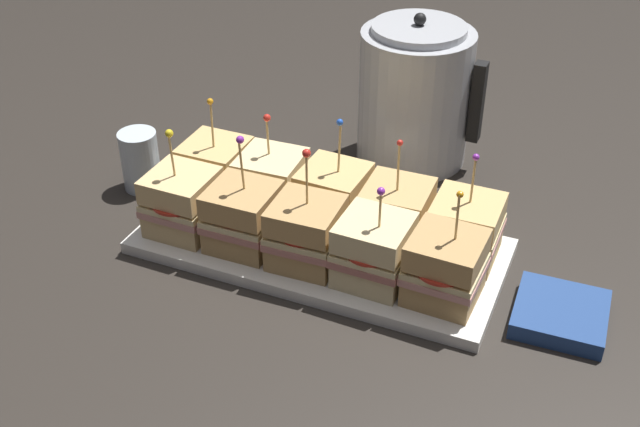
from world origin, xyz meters
name	(u,v)px	position (x,y,z in m)	size (l,w,h in m)	color
ground_plane	(320,251)	(0.00, 0.00, 0.00)	(6.00, 6.00, 0.00)	#2D2823
serving_platter	(320,246)	(0.00, 0.00, 0.01)	(0.53, 0.24, 0.02)	white
sandwich_front_far_left	(182,202)	(-0.20, -0.05, 0.06)	(0.10, 0.10, 0.17)	#DBB77A
sandwich_front_left	(243,217)	(-0.10, -0.05, 0.06)	(0.10, 0.10, 0.18)	tan
sandwich_front_center	(306,233)	(0.00, -0.05, 0.06)	(0.10, 0.10, 0.18)	tan
sandwich_front_right	(374,251)	(0.10, -0.05, 0.06)	(0.10, 0.10, 0.15)	beige
sandwich_front_far_right	(445,268)	(0.20, -0.05, 0.06)	(0.10, 0.10, 0.16)	tan
sandwich_back_far_left	(216,170)	(-0.20, 0.05, 0.06)	(0.10, 0.10, 0.17)	tan
sandwich_back_left	(271,183)	(-0.10, 0.05, 0.06)	(0.10, 0.10, 0.16)	beige
sandwich_back_center	(333,197)	(0.00, 0.05, 0.06)	(0.10, 0.10, 0.17)	tan
sandwich_back_right	(397,213)	(0.10, 0.05, 0.06)	(0.10, 0.10, 0.17)	tan
sandwich_back_far_right	(466,229)	(0.20, 0.05, 0.06)	(0.10, 0.10, 0.16)	tan
kettle_steel	(415,95)	(0.04, 0.32, 0.12)	(0.21, 0.19, 0.26)	#B7BABF
drinking_glass	(140,160)	(-0.34, 0.05, 0.05)	(0.06, 0.06, 0.10)	silver
napkin_stack	(560,314)	(0.35, -0.02, 0.01)	(0.12, 0.12, 0.02)	navy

